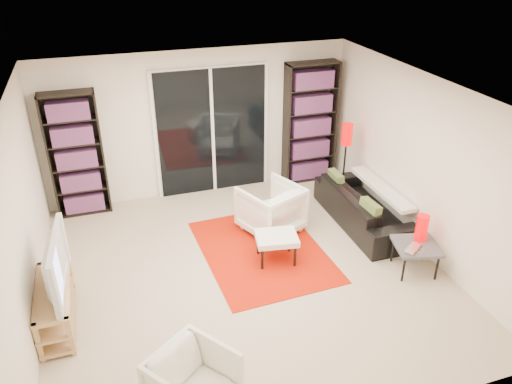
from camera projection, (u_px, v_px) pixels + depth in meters
floor at (245, 272)px, 6.58m from camera, size 5.00×5.00×0.00m
wall_back at (199, 124)px, 8.12m from camera, size 5.00×0.02×2.40m
wall_front at (337, 332)px, 3.92m from camera, size 5.00×0.02×2.40m
wall_left at (21, 225)px, 5.33m from camera, size 0.02×5.00×2.40m
wall_right at (421, 164)px, 6.71m from camera, size 0.02×5.00×2.40m
ceiling at (243, 95)px, 5.46m from camera, size 5.00×5.00×0.02m
sliding_door at (212, 132)px, 8.22m from camera, size 1.92×0.08×2.16m
bookshelf_left at (76, 155)px, 7.55m from camera, size 0.80×0.30×1.95m
bookshelf_right at (310, 123)px, 8.58m from camera, size 0.90×0.30×2.10m
tv_stand at (56, 305)px, 5.60m from camera, size 0.37×1.16×0.50m
tv at (48, 265)px, 5.34m from camera, size 0.22×1.12×0.64m
rug at (262, 251)px, 7.00m from camera, size 1.70×2.24×0.01m
sofa at (363, 207)px, 7.55m from camera, size 0.77×1.95×0.57m
armchair_back at (271, 209)px, 7.34m from camera, size 1.03×1.04×0.73m
armchair_front at (194, 384)px, 4.56m from camera, size 0.96×0.96×0.63m
ottoman at (276, 239)px, 6.65m from camera, size 0.62×0.54×0.40m
side_table at (416, 247)px, 6.45m from camera, size 0.66×0.66×0.40m
laptop at (416, 250)px, 6.31m from camera, size 0.36×0.33×0.02m
table_lamp at (422, 228)px, 6.46m from camera, size 0.16×0.16×0.36m
floor_lamp at (346, 143)px, 7.99m from camera, size 0.19×0.19×1.30m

